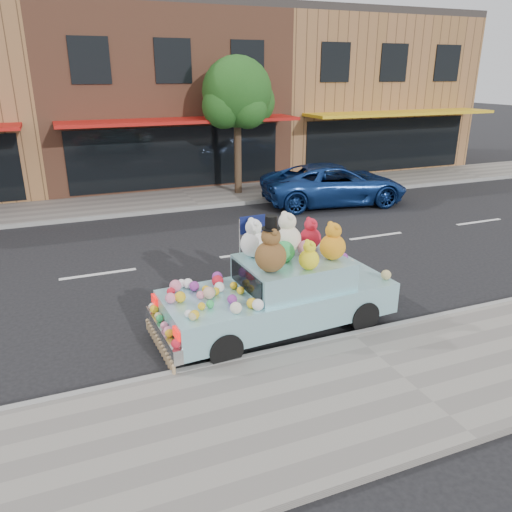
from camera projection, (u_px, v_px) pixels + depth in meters
name	position (u px, v px, depth m)	size (l,w,h in m)	color
ground	(252.00, 253.00, 13.49)	(120.00, 120.00, 0.00)	black
near_sidewalk	(404.00, 380.00, 7.82)	(60.00, 3.00, 0.12)	gray
far_sidewalk	(189.00, 198.00, 19.12)	(60.00, 3.00, 0.12)	gray
near_kerb	(352.00, 336.00, 9.12)	(60.00, 0.12, 0.13)	gray
far_kerb	(200.00, 207.00, 17.81)	(60.00, 0.12, 0.13)	gray
storefront_mid	(155.00, 95.00, 22.64)	(10.00, 9.80, 7.30)	brown
storefront_right	(345.00, 92.00, 26.16)	(10.00, 9.80, 7.30)	#92623D
street_tree	(237.00, 98.00, 18.62)	(3.00, 2.70, 5.22)	#38281C
car_blue	(334.00, 184.00, 18.31)	(2.45, 5.32, 1.48)	navy
art_car	(280.00, 289.00, 9.31)	(4.57, 1.99, 2.35)	black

